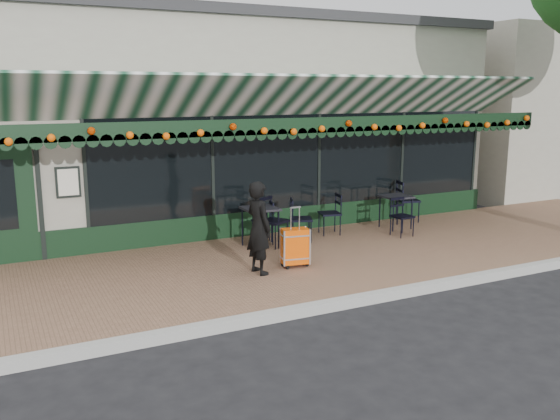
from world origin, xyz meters
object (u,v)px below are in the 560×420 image
cafe_table_a (396,199)px  chair_b_front (273,222)px  chair_a_left (330,214)px  chair_a_front (402,217)px  chair_b_left (262,222)px  suitcase (295,247)px  cafe_table_b (260,211)px  chair_a_right (408,201)px  woman (259,228)px  chair_b_right (301,219)px

cafe_table_a → chair_b_front: chair_b_front is taller
chair_a_left → chair_a_front: 1.48m
chair_a_front → chair_b_left: (-2.81, 0.73, 0.02)m
cafe_table_a → suitcase: bearing=-154.6°
cafe_table_b → suitcase: bearing=-90.2°
chair_a_right → chair_b_front: chair_b_front is taller
cafe_table_a → chair_a_right: size_ratio=0.76×
woman → suitcase: bearing=-94.9°
chair_b_right → cafe_table_b: bearing=115.6°
chair_a_left → chair_b_right: chair_b_right is taller
woman → cafe_table_a: (3.96, 1.61, -0.12)m
woman → chair_b_left: 1.95m
suitcase → chair_a_right: bearing=37.5°
chair_a_right → chair_b_left: size_ratio=1.13×
cafe_table_a → chair_a_right: 0.82m
cafe_table_a → cafe_table_b: size_ratio=0.93×
woman → chair_b_right: bearing=-55.8°
cafe_table_b → chair_a_right: chair_a_right is taller
suitcase → chair_a_front: suitcase is taller
chair_b_left → chair_b_front: bearing=34.5°
suitcase → cafe_table_a: size_ratio=1.43×
woman → chair_a_left: 3.02m
woman → suitcase: 0.81m
cafe_table_b → chair_b_left: size_ratio=0.92×
suitcase → chair_a_left: bearing=55.8°
cafe_table_b → cafe_table_a: bearing=2.3°
suitcase → chair_a_front: size_ratio=1.29×
chair_b_right → chair_a_front: bearing=-83.5°
chair_b_front → chair_a_right: bearing=-17.2°
chair_a_right → chair_b_right: bearing=116.4°
chair_a_right → chair_a_front: (-0.98, -1.06, -0.08)m
chair_a_left → chair_b_front: bearing=-63.5°
cafe_table_b → chair_a_left: (1.71, 0.30, -0.26)m
woman → cafe_table_a: 4.28m
cafe_table_a → chair_a_front: 0.73m
chair_a_left → chair_b_left: bearing=-74.4°
suitcase → chair_b_left: size_ratio=1.23×
cafe_table_a → chair_a_right: bearing=33.0°
cafe_table_a → chair_b_left: 3.12m
chair_a_left → suitcase: bearing=-31.7°
chair_b_right → chair_a_left: bearing=-51.7°
cafe_table_a → chair_b_front: 3.02m
chair_b_left → chair_a_front: bearing=89.8°
suitcase → chair_b_right: (0.92, 1.48, 0.09)m
chair_a_right → chair_b_right: 3.07m
cafe_table_a → cafe_table_b: 3.27m
chair_a_front → chair_b_right: 2.12m
chair_b_left → suitcase: bearing=8.9°
suitcase → chair_a_left: suitcase is taller
suitcase → cafe_table_b: (0.00, 1.42, 0.35)m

